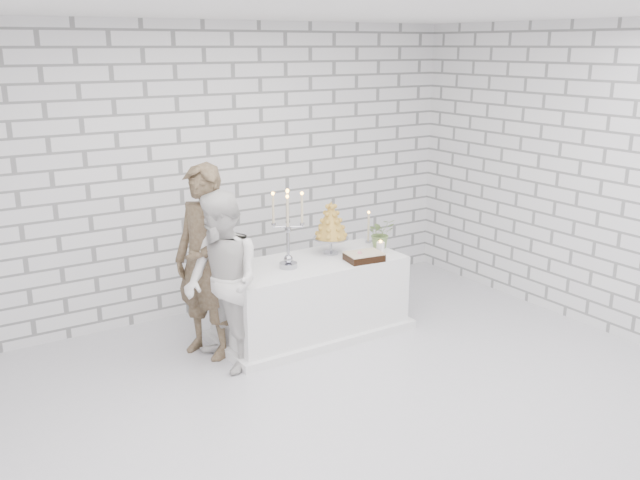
{
  "coord_description": "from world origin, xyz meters",
  "views": [
    {
      "loc": [
        -2.83,
        -4.03,
        2.76
      ],
      "look_at": [
        0.41,
        1.02,
        1.05
      ],
      "focal_mm": 38.57,
      "sensor_mm": 36.0,
      "label": 1
    }
  ],
  "objects_px": {
    "groom": "(205,262)",
    "bride": "(222,283)",
    "cake_table": "(311,298)",
    "croquembouche": "(331,228)",
    "candelabra": "(288,229)"
  },
  "relations": [
    {
      "from": "cake_table",
      "to": "croquembouche",
      "type": "height_order",
      "value": "croquembouche"
    },
    {
      "from": "candelabra",
      "to": "croquembouche",
      "type": "height_order",
      "value": "candelabra"
    },
    {
      "from": "cake_table",
      "to": "groom",
      "type": "bearing_deg",
      "value": 173.2
    },
    {
      "from": "cake_table",
      "to": "candelabra",
      "type": "bearing_deg",
      "value": -170.05
    },
    {
      "from": "cake_table",
      "to": "bride",
      "type": "distance_m",
      "value": 1.14
    },
    {
      "from": "groom",
      "to": "bride",
      "type": "distance_m",
      "value": 0.35
    },
    {
      "from": "groom",
      "to": "candelabra",
      "type": "distance_m",
      "value": 0.81
    },
    {
      "from": "cake_table",
      "to": "candelabra",
      "type": "height_order",
      "value": "candelabra"
    },
    {
      "from": "cake_table",
      "to": "bride",
      "type": "bearing_deg",
      "value": -168.48
    },
    {
      "from": "cake_table",
      "to": "croquembouche",
      "type": "distance_m",
      "value": 0.72
    },
    {
      "from": "candelabra",
      "to": "croquembouche",
      "type": "distance_m",
      "value": 0.61
    },
    {
      "from": "cake_table",
      "to": "croquembouche",
      "type": "relative_size",
      "value": 3.34
    },
    {
      "from": "groom",
      "to": "candelabra",
      "type": "relative_size",
      "value": 2.39
    },
    {
      "from": "groom",
      "to": "croquembouche",
      "type": "relative_size",
      "value": 3.3
    },
    {
      "from": "groom",
      "to": "bride",
      "type": "xyz_separation_m",
      "value": [
        0.01,
        -0.34,
        -0.1
      ]
    }
  ]
}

